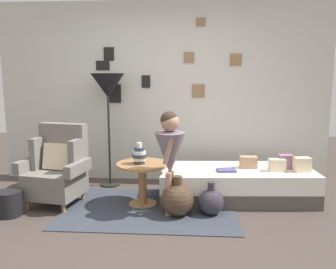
# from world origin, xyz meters

# --- Properties ---
(ground_plane) EXTENTS (12.00, 12.00, 0.00)m
(ground_plane) POSITION_xyz_m (0.00, 0.00, 0.00)
(ground_plane) COLOR #423833
(gallery_wall) EXTENTS (4.80, 0.12, 2.60)m
(gallery_wall) POSITION_xyz_m (-0.00, 1.95, 1.30)
(gallery_wall) COLOR beige
(gallery_wall) RESTS_ON ground
(rug) EXTENTS (2.01, 1.34, 0.01)m
(rug) POSITION_xyz_m (-0.05, 0.69, 0.01)
(rug) COLOR #333842
(rug) RESTS_ON ground
(armchair) EXTENTS (0.83, 0.69, 0.97)m
(armchair) POSITION_xyz_m (-1.19, 0.83, 0.44)
(armchair) COLOR #9E7042
(armchair) RESTS_ON ground
(daybed) EXTENTS (1.95, 0.92, 0.40)m
(daybed) POSITION_xyz_m (1.00, 1.10, 0.20)
(daybed) COLOR #4C4742
(daybed) RESTS_ON ground
(pillow_head) EXTENTS (0.21, 0.15, 0.18)m
(pillow_head) POSITION_xyz_m (1.77, 1.02, 0.49)
(pillow_head) COLOR beige
(pillow_head) RESTS_ON daybed
(pillow_mid) EXTENTS (0.18, 0.14, 0.18)m
(pillow_mid) POSITION_xyz_m (1.61, 1.12, 0.49)
(pillow_mid) COLOR gray
(pillow_mid) RESTS_ON daybed
(pillow_back) EXTENTS (0.20, 0.13, 0.15)m
(pillow_back) POSITION_xyz_m (1.48, 1.03, 0.47)
(pillow_back) COLOR beige
(pillow_back) RESTS_ON daybed
(pillow_extra) EXTENTS (0.21, 0.12, 0.15)m
(pillow_extra) POSITION_xyz_m (1.15, 1.16, 0.47)
(pillow_extra) COLOR tan
(pillow_extra) RESTS_ON daybed
(side_table) EXTENTS (0.62, 0.62, 0.52)m
(side_table) POSITION_xyz_m (-0.15, 0.84, 0.38)
(side_table) COLOR #9E7042
(side_table) RESTS_ON ground
(vase_striped) EXTENTS (0.17, 0.17, 0.26)m
(vase_striped) POSITION_xyz_m (-0.18, 0.82, 0.62)
(vase_striped) COLOR #2D384C
(vase_striped) RESTS_ON side_table
(floor_lamp) EXTENTS (0.46, 0.46, 1.58)m
(floor_lamp) POSITION_xyz_m (-0.72, 1.57, 1.38)
(floor_lamp) COLOR black
(floor_lamp) RESTS_ON ground
(person_child) EXTENTS (0.34, 0.34, 1.17)m
(person_child) POSITION_xyz_m (0.20, 0.55, 0.75)
(person_child) COLOR #A37A60
(person_child) RESTS_ON ground
(book_on_daybed) EXTENTS (0.24, 0.19, 0.03)m
(book_on_daybed) POSITION_xyz_m (0.86, 0.96, 0.42)
(book_on_daybed) COLOR #4F4C82
(book_on_daybed) RESTS_ON daybed
(demijohn_near) EXTENTS (0.37, 0.37, 0.46)m
(demijohn_near) POSITION_xyz_m (0.28, 0.52, 0.19)
(demijohn_near) COLOR #473323
(demijohn_near) RESTS_ON ground
(demijohn_far) EXTENTS (0.29, 0.29, 0.38)m
(demijohn_far) POSITION_xyz_m (0.66, 0.58, 0.15)
(demijohn_far) COLOR #332D38
(demijohn_far) RESTS_ON ground
(magazine_basket) EXTENTS (0.28, 0.28, 0.28)m
(magazine_basket) POSITION_xyz_m (-1.59, 0.40, 0.14)
(magazine_basket) COLOR black
(magazine_basket) RESTS_ON ground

